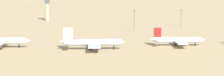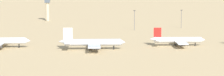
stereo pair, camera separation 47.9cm
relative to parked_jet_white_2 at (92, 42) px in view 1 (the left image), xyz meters
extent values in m
plane|color=tan|center=(-0.66, -12.68, -4.30)|extent=(4000.00, 4000.00, 0.00)
cone|color=silver|center=(-38.57, 10.14, 0.00)|extent=(3.26, 4.04, 3.88)
cube|color=silver|center=(-55.31, 11.00, -0.62)|extent=(8.62, 33.03, 0.57)
cylinder|color=slate|center=(-53.90, 18.60, -2.05)|extent=(3.79, 2.43, 2.25)
cylinder|color=black|center=(-43.92, 10.41, -3.17)|extent=(0.72, 0.72, 2.25)
cylinder|color=silver|center=(0.40, -0.02, 0.04)|extent=(33.20, 5.59, 4.13)
cone|color=silver|center=(18.35, -0.81, 0.04)|extent=(3.27, 4.06, 3.92)
cone|color=silver|center=(-17.56, 0.78, 0.66)|extent=(4.28, 3.69, 3.51)
cube|color=white|center=(-14.05, 0.62, 5.46)|extent=(5.39, 0.75, 6.71)
cube|color=silver|center=(-13.86, 4.75, 0.45)|extent=(3.61, 7.16, 0.37)
cube|color=silver|center=(-14.23, -3.51, 0.45)|extent=(3.61, 7.16, 0.37)
cube|color=silver|center=(1.43, -0.06, -0.58)|extent=(8.48, 33.33, 0.58)
cylinder|color=slate|center=(2.80, 7.63, -2.03)|extent=(3.81, 2.43, 2.27)
cylinder|color=slate|center=(2.12, -7.85, -2.03)|extent=(3.81, 2.43, 2.27)
cylinder|color=black|center=(12.94, -0.57, -3.16)|extent=(0.72, 0.72, 2.27)
cylinder|color=black|center=(-1.04, 2.53, -3.16)|extent=(0.72, 0.72, 2.27)
cylinder|color=black|center=(-1.26, -2.43, -3.16)|extent=(0.72, 0.72, 2.27)
cylinder|color=silver|center=(53.94, 8.97, -0.48)|extent=(29.28, 5.56, 3.64)
cone|color=silver|center=(69.73, 7.92, -0.48)|extent=(2.95, 3.63, 3.46)
cone|color=silver|center=(38.15, 10.02, 0.07)|extent=(3.83, 3.33, 3.09)
cube|color=red|center=(41.24, 9.81, 4.30)|extent=(4.75, 0.77, 5.91)
cube|color=silver|center=(41.48, 13.44, -0.11)|extent=(3.31, 6.36, 0.33)
cube|color=silver|center=(41.00, 6.18, -0.11)|extent=(3.31, 6.36, 0.33)
cube|color=silver|center=(54.85, 8.91, -1.02)|extent=(8.10, 29.45, 0.51)
cylinder|color=slate|center=(56.21, 15.66, -2.30)|extent=(3.40, 2.21, 2.00)
cylinder|color=slate|center=(55.31, 2.04, -2.30)|extent=(3.40, 2.21, 2.00)
cylinder|color=black|center=(64.98, 8.24, -3.30)|extent=(0.64, 0.64, 2.00)
cylinder|color=black|center=(52.73, 11.24, -3.30)|extent=(0.64, 0.64, 2.00)
cylinder|color=black|center=(52.44, 6.88, -3.30)|extent=(0.64, 0.64, 2.00)
cylinder|color=#C6B793|center=(-36.98, 171.49, 4.74)|extent=(3.20, 3.20, 18.07)
cube|color=#4C5660|center=(-36.98, 171.49, 16.32)|extent=(5.20, 5.20, 5.10)
cylinder|color=#59595E|center=(37.98, 89.31, 3.63)|extent=(0.36, 0.36, 15.85)
cube|color=#333333|center=(37.98, 89.31, 11.80)|extent=(1.80, 0.50, 0.50)
cylinder|color=#59595E|center=(79.34, 100.16, 3.22)|extent=(0.36, 0.36, 15.03)
cube|color=#333333|center=(79.34, 100.16, 10.99)|extent=(1.80, 0.50, 0.50)
camera|label=1|loc=(-9.78, -245.04, 37.93)|focal=67.27mm
camera|label=2|loc=(-9.30, -245.08, 37.93)|focal=67.27mm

